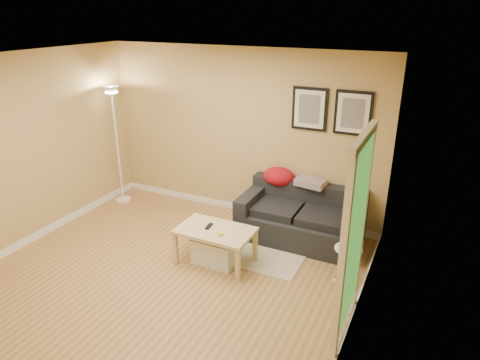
{
  "coord_description": "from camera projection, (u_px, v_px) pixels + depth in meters",
  "views": [
    {
      "loc": [
        2.77,
        -3.74,
        3.1
      ],
      "look_at": [
        0.55,
        0.85,
        1.05
      ],
      "focal_mm": 32.13,
      "sensor_mm": 36.0,
      "label": 1
    }
  ],
  "objects": [
    {
      "name": "floor",
      "position": [
        171.0,
        273.0,
        5.4
      ],
      "size": [
        4.5,
        4.5,
        0.0
      ],
      "primitive_type": "plane",
      "color": "#B2834C",
      "rests_on": "ground"
    },
    {
      "name": "ceiling",
      "position": [
        156.0,
        60.0,
        4.44
      ],
      "size": [
        4.5,
        4.5,
        0.0
      ],
      "primitive_type": "plane",
      "rotation": [
        3.14,
        0.0,
        0.0
      ],
      "color": "white",
      "rests_on": "wall_back"
    },
    {
      "name": "wall_back",
      "position": [
        240.0,
        134.0,
        6.59
      ],
      "size": [
        4.5,
        0.0,
        4.5
      ],
      "primitive_type": "plane",
      "rotation": [
        1.57,
        0.0,
        0.0
      ],
      "color": "tan",
      "rests_on": "ground"
    },
    {
      "name": "wall_front",
      "position": [
        11.0,
        264.0,
        3.25
      ],
      "size": [
        4.5,
        0.0,
        4.5
      ],
      "primitive_type": "plane",
      "rotation": [
        -1.57,
        0.0,
        0.0
      ],
      "color": "tan",
      "rests_on": "ground"
    },
    {
      "name": "wall_left",
      "position": [
        28.0,
        150.0,
        5.83
      ],
      "size": [
        0.0,
        4.0,
        4.0
      ],
      "primitive_type": "plane",
      "rotation": [
        1.57,
        0.0,
        1.57
      ],
      "color": "tan",
      "rests_on": "ground"
    },
    {
      "name": "wall_right",
      "position": [
        364.0,
        215.0,
        4.01
      ],
      "size": [
        0.0,
        4.0,
        4.0
      ],
      "primitive_type": "plane",
      "rotation": [
        1.57,
        0.0,
        -1.57
      ],
      "color": "tan",
      "rests_on": "ground"
    },
    {
      "name": "baseboard_back",
      "position": [
        240.0,
        208.0,
        7.05
      ],
      "size": [
        4.5,
        0.02,
        0.1
      ],
      "primitive_type": "cube",
      "color": "white",
      "rests_on": "ground"
    },
    {
      "name": "baseboard_left",
      "position": [
        44.0,
        232.0,
        6.29
      ],
      "size": [
        0.02,
        4.0,
        0.1
      ],
      "primitive_type": "cube",
      "color": "white",
      "rests_on": "ground"
    },
    {
      "name": "baseboard_right",
      "position": [
        350.0,
        322.0,
        4.48
      ],
      "size": [
        0.02,
        4.0,
        0.1
      ],
      "primitive_type": "cube",
      "color": "white",
      "rests_on": "ground"
    },
    {
      "name": "sofa",
      "position": [
        300.0,
        215.0,
        6.07
      ],
      "size": [
        1.7,
        0.9,
        0.75
      ],
      "primitive_type": null,
      "color": "black",
      "rests_on": "ground"
    },
    {
      "name": "red_throw",
      "position": [
        279.0,
        177.0,
        6.38
      ],
      "size": [
        0.48,
        0.36,
        0.28
      ],
      "primitive_type": null,
      "color": "#B41025",
      "rests_on": "sofa"
    },
    {
      "name": "plaid_throw",
      "position": [
        311.0,
        182.0,
        6.14
      ],
      "size": [
        0.45,
        0.32,
        0.1
      ],
      "primitive_type": null,
      "rotation": [
        0.0,
        0.0,
        -0.14
      ],
      "color": "tan",
      "rests_on": "sofa"
    },
    {
      "name": "framed_print_left",
      "position": [
        310.0,
        109.0,
        5.95
      ],
      "size": [
        0.5,
        0.04,
        0.6
      ],
      "primitive_type": null,
      "color": "black",
      "rests_on": "wall_back"
    },
    {
      "name": "framed_print_right",
      "position": [
        353.0,
        113.0,
        5.7
      ],
      "size": [
        0.5,
        0.04,
        0.6
      ],
      "primitive_type": null,
      "color": "black",
      "rests_on": "wall_back"
    },
    {
      "name": "area_rug",
      "position": [
        258.0,
        253.0,
        5.82
      ],
      "size": [
        1.25,
        0.85,
        0.01
      ],
      "primitive_type": "cube",
      "color": "#BEAF96",
      "rests_on": "ground"
    },
    {
      "name": "green_runner",
      "position": [
        220.0,
        242.0,
        6.11
      ],
      "size": [
        0.7,
        0.5,
        0.01
      ],
      "primitive_type": "cube",
      "color": "#668C4C",
      "rests_on": "ground"
    },
    {
      "name": "coffee_table",
      "position": [
        216.0,
        246.0,
        5.55
      ],
      "size": [
        1.12,
        0.91,
        0.48
      ],
      "primitive_type": null,
      "rotation": [
        0.0,
        0.0,
        0.38
      ],
      "color": "#D7BD83",
      "rests_on": "ground"
    },
    {
      "name": "remote_control",
      "position": [
        209.0,
        226.0,
        5.51
      ],
      "size": [
        0.07,
        0.16,
        0.02
      ],
      "primitive_type": "cube",
      "rotation": [
        0.0,
        0.0,
        0.12
      ],
      "color": "black",
      "rests_on": "coffee_table"
    },
    {
      "name": "tape_roll",
      "position": [
        220.0,
        234.0,
        5.31
      ],
      "size": [
        0.07,
        0.07,
        0.03
      ],
      "primitive_type": "cylinder",
      "color": "yellow",
      "rests_on": "coffee_table"
    },
    {
      "name": "storage_bin",
      "position": [
        216.0,
        250.0,
        5.59
      ],
      "size": [
        0.57,
        0.42,
        0.35
      ],
      "primitive_type": null,
      "color": "white",
      "rests_on": "ground"
    },
    {
      "name": "side_table",
      "position": [
        347.0,
        266.0,
        5.1
      ],
      "size": [
        0.32,
        0.32,
        0.49
      ],
      "primitive_type": null,
      "color": "white",
      "rests_on": "ground"
    },
    {
      "name": "book_stack",
      "position": [
        350.0,
        245.0,
        5.01
      ],
      "size": [
        0.22,
        0.26,
        0.07
      ],
      "primitive_type": null,
      "rotation": [
        0.0,
        0.0,
        0.28
      ],
      "color": "#3956AC",
      "rests_on": "side_table"
    },
    {
      "name": "floor_lamp",
      "position": [
        118.0,
        149.0,
        7.09
      ],
      "size": [
        0.26,
        0.26,
        1.98
      ],
      "primitive_type": null,
      "color": "white",
      "rests_on": "ground"
    },
    {
      "name": "doorway",
      "position": [
        352.0,
        247.0,
        4.01
      ],
      "size": [
        0.12,
        1.01,
        2.13
      ],
      "primitive_type": null,
      "color": "white",
      "rests_on": "ground"
    }
  ]
}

